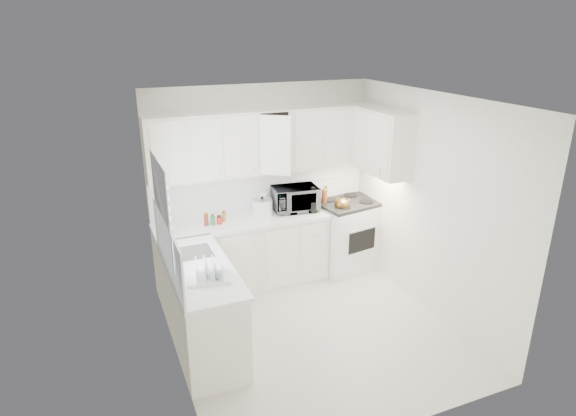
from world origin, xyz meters
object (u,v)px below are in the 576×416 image
stove (346,225)px  tea_kettle (342,203)px  microwave (295,196)px  utensil_crock (313,199)px  dish_rack (208,269)px  rice_cooker (262,206)px

stove → tea_kettle: 0.47m
tea_kettle → microwave: bearing=158.1°
microwave → utensil_crock: (0.18, -0.17, -0.02)m
microwave → dish_rack: size_ratio=1.43×
utensil_crock → dish_rack: size_ratio=0.89×
tea_kettle → rice_cooker: bearing=168.9°
utensil_crock → dish_rack: utensil_crock is taller
tea_kettle → utensil_crock: bearing=170.8°
stove → utensil_crock: 0.76m
tea_kettle → rice_cooker: 1.07m
stove → microwave: microwave is taller
tea_kettle → microwave: microwave is taller
rice_cooker → dish_rack: rice_cooker is taller
microwave → dish_rack: bearing=-130.9°
stove → tea_kettle: stove is taller
rice_cooker → stove: bearing=-17.1°
microwave → dish_rack: (-1.54, -1.44, -0.09)m
stove → rice_cooker: size_ratio=4.94×
stove → rice_cooker: bearing=167.4°
stove → tea_kettle: bearing=-148.1°
tea_kettle → dish_rack: 2.42m
rice_cooker → utensil_crock: utensil_crock is taller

